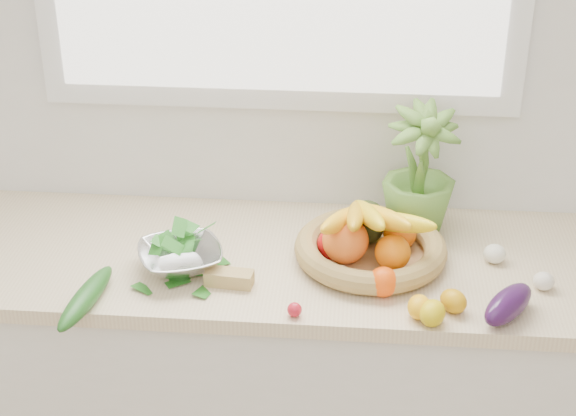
# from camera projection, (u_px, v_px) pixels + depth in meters

# --- Properties ---
(back_wall) EXTENTS (4.50, 0.02, 2.70)m
(back_wall) POSITION_uv_depth(u_px,v_px,m) (280.00, 53.00, 2.37)
(back_wall) COLOR white
(back_wall) RESTS_ON ground
(counter_cabinet) EXTENTS (2.20, 0.58, 0.86)m
(counter_cabinet) POSITION_uv_depth(u_px,v_px,m) (271.00, 394.00, 2.54)
(counter_cabinet) COLOR silver
(counter_cabinet) RESTS_ON ground
(countertop) EXTENTS (2.24, 0.62, 0.04)m
(countertop) POSITION_uv_depth(u_px,v_px,m) (270.00, 260.00, 2.33)
(countertop) COLOR beige
(countertop) RESTS_ON counter_cabinet
(orange_loose) EXTENTS (0.09, 0.09, 0.07)m
(orange_loose) POSITION_uv_depth(u_px,v_px,m) (383.00, 282.00, 2.13)
(orange_loose) COLOR #FF4F08
(orange_loose) RESTS_ON countertop
(lemon_a) EXTENTS (0.06, 0.07, 0.06)m
(lemon_a) POSITION_uv_depth(u_px,v_px,m) (419.00, 307.00, 2.05)
(lemon_a) COLOR #FFAF0D
(lemon_a) RESTS_ON countertop
(lemon_b) EXTENTS (0.08, 0.09, 0.06)m
(lemon_b) POSITION_uv_depth(u_px,v_px,m) (432.00, 313.00, 2.03)
(lemon_b) COLOR #DABA0B
(lemon_b) RESTS_ON countertop
(lemon_c) EXTENTS (0.09, 0.09, 0.06)m
(lemon_c) POSITION_uv_depth(u_px,v_px,m) (453.00, 301.00, 2.07)
(lemon_c) COLOR #CE8F0B
(lemon_c) RESTS_ON countertop
(apple) EXTENTS (0.10, 0.10, 0.08)m
(apple) POSITION_uv_depth(u_px,v_px,m) (333.00, 244.00, 2.28)
(apple) COLOR red
(apple) RESTS_ON countertop
(ginger) EXTENTS (0.12, 0.06, 0.04)m
(ginger) POSITION_uv_depth(u_px,v_px,m) (229.00, 278.00, 2.18)
(ginger) COLOR tan
(ginger) RESTS_ON countertop
(garlic_a) EXTENTS (0.05, 0.05, 0.04)m
(garlic_a) POSITION_uv_depth(u_px,v_px,m) (544.00, 281.00, 2.16)
(garlic_a) COLOR silver
(garlic_a) RESTS_ON countertop
(garlic_b) EXTENTS (0.08, 0.08, 0.05)m
(garlic_b) POSITION_uv_depth(u_px,v_px,m) (495.00, 254.00, 2.27)
(garlic_b) COLOR silver
(garlic_b) RESTS_ON countertop
(garlic_c) EXTENTS (0.07, 0.07, 0.05)m
(garlic_c) POSITION_uv_depth(u_px,v_px,m) (340.00, 275.00, 2.18)
(garlic_c) COLOR silver
(garlic_c) RESTS_ON countertop
(eggplant) EXTENTS (0.17, 0.19, 0.07)m
(eggplant) POSITION_uv_depth(u_px,v_px,m) (508.00, 304.00, 2.05)
(eggplant) COLOR #2F103C
(eggplant) RESTS_ON countertop
(cucumber) EXTENTS (0.09, 0.29, 0.05)m
(cucumber) POSITION_uv_depth(u_px,v_px,m) (86.00, 298.00, 2.09)
(cucumber) COLOR #174F17
(cucumber) RESTS_ON countertop
(radish) EXTENTS (0.04, 0.04, 0.03)m
(radish) POSITION_uv_depth(u_px,v_px,m) (295.00, 310.00, 2.06)
(radish) COLOR red
(radish) RESTS_ON countertop
(potted_herb) EXTENTS (0.24, 0.24, 0.36)m
(potted_herb) POSITION_uv_depth(u_px,v_px,m) (420.00, 170.00, 2.35)
(potted_herb) COLOR #5A8B32
(potted_herb) RESTS_ON countertop
(fruit_basket) EXTENTS (0.49, 0.49, 0.19)m
(fruit_basket) POSITION_uv_depth(u_px,v_px,m) (370.00, 241.00, 2.27)
(fruit_basket) COLOR tan
(fruit_basket) RESTS_ON countertop
(colander_with_spinach) EXTENTS (0.27, 0.27, 0.11)m
(colander_with_spinach) POSITION_uv_depth(u_px,v_px,m) (180.00, 252.00, 2.22)
(colander_with_spinach) COLOR silver
(colander_with_spinach) RESTS_ON countertop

